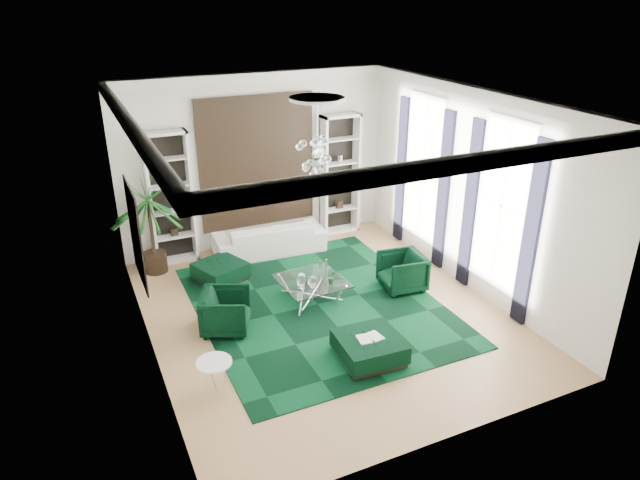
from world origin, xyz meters
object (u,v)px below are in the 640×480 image
armchair_right (402,272)px  armchair_left (226,311)px  sofa (269,238)px  coffee_table (312,290)px  ottoman_side (220,272)px  palm (149,214)px  side_table (215,377)px  ottoman_front (369,348)px

armchair_right → armchair_left: bearing=-82.9°
sofa → coffee_table: sofa is taller
sofa → ottoman_side: sofa is taller
sofa → armchair_left: armchair_left is taller
armchair_right → palm: 5.10m
sofa → coffee_table: bearing=93.5°
ottoman_side → armchair_left: bearing=-102.5°
ottoman_side → palm: palm is taller
coffee_table → side_table: side_table is taller
armchair_right → palm: (-4.20, 2.75, 0.90)m
sofa → palm: palm is taller
ottoman_side → palm: (-1.10, 0.95, 1.08)m
armchair_right → coffee_table: armchair_right is taller
sofa → armchair_right: 3.18m
sofa → side_table: 4.77m
ottoman_front → coffee_table: bearing=91.4°
sofa → armchair_left: 3.18m
sofa → side_table: bearing=64.0°
armchair_left → armchair_right: 3.50m
sofa → side_table: (-2.35, -4.15, -0.10)m
sofa → side_table: sofa is taller
ottoman_front → side_table: bearing=174.1°
armchair_left → armchair_right: (3.50, 0.00, 0.00)m
sofa → coffee_table: size_ratio=2.06×
ottoman_side → palm: 1.81m
ottoman_side → armchair_right: bearing=-30.1°
coffee_table → palm: size_ratio=0.46×
sofa → palm: (-2.45, 0.10, 0.92)m
ottoman_side → side_table: (-1.00, -3.30, 0.06)m
coffee_table → side_table: size_ratio=2.25×
armchair_right → ottoman_front: armchair_right is taller
ottoman_front → armchair_right: bearing=45.8°
armchair_right → coffee_table: (-1.75, 0.35, -0.17)m
sofa → ottoman_side: (-1.35, -0.85, -0.16)m
armchair_left → side_table: bearing=-177.9°
ottoman_front → armchair_left: bearing=135.8°
coffee_table → side_table: (-2.35, -1.85, 0.05)m
ottoman_front → side_table: side_table is taller
armchair_left → palm: (-0.70, 2.75, 0.91)m
side_table → palm: size_ratio=0.20×
side_table → coffee_table: bearing=38.2°
armchair_left → side_table: armchair_left is taller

